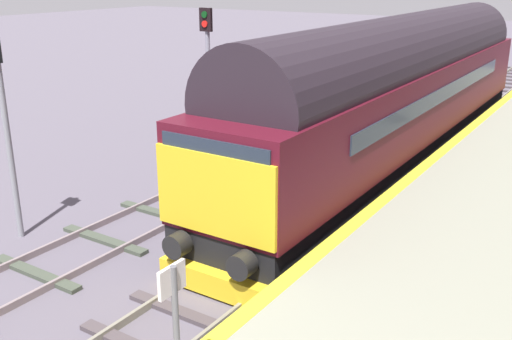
% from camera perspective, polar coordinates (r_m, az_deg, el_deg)
% --- Properties ---
extents(ground_plane, '(140.00, 140.00, 0.00)m').
position_cam_1_polar(ground_plane, '(14.08, 4.15, -6.16)').
color(ground_plane, '#59535F').
rests_on(ground_plane, ground).
extents(track_main, '(2.50, 60.00, 0.15)m').
position_cam_1_polar(track_main, '(14.06, 4.15, -5.96)').
color(track_main, gray).
rests_on(track_main, ground).
extents(track_adjacent_west, '(2.50, 60.00, 0.15)m').
position_cam_1_polar(track_adjacent_west, '(15.91, -7.05, -3.03)').
color(track_adjacent_west, gray).
rests_on(track_adjacent_west, ground).
extents(station_platform, '(4.00, 44.00, 1.01)m').
position_cam_1_polar(station_platform, '(12.71, 18.65, -7.52)').
color(station_platform, gray).
rests_on(station_platform, ground).
extents(diesel_locomotive, '(2.74, 19.35, 4.68)m').
position_cam_1_polar(diesel_locomotive, '(18.80, 13.66, 7.67)').
color(diesel_locomotive, black).
rests_on(diesel_locomotive, ground).
extents(signal_post_near, '(0.44, 0.22, 4.77)m').
position_cam_1_polar(signal_post_near, '(14.06, -23.17, 5.05)').
color(signal_post_near, gray).
rests_on(signal_post_near, ground).
extents(signal_post_mid, '(0.44, 0.22, 4.83)m').
position_cam_1_polar(signal_post_mid, '(19.01, -4.66, 9.78)').
color(signal_post_mid, gray).
rests_on(signal_post_mid, ground).
extents(platform_number_sign, '(0.10, 0.44, 1.70)m').
position_cam_1_polar(platform_number_sign, '(7.15, -7.88, -13.13)').
color(platform_number_sign, slate).
rests_on(platform_number_sign, station_platform).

